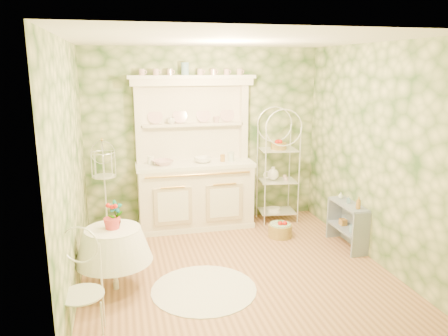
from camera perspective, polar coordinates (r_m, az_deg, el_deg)
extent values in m
plane|color=tan|center=(5.50, 1.26, -12.93)|extent=(3.60, 3.60, 0.00)
plane|color=white|center=(4.94, 1.42, 16.42)|extent=(3.60, 3.60, 0.00)
plane|color=beige|center=(4.92, -19.38, -0.16)|extent=(3.60, 3.60, 0.00)
plane|color=beige|center=(5.78, 18.87, 1.79)|extent=(3.60, 3.60, 0.00)
plane|color=beige|center=(6.78, -2.60, 4.10)|extent=(3.60, 3.60, 0.00)
plane|color=beige|center=(3.41, 9.19, -5.35)|extent=(3.60, 3.60, 0.00)
cube|color=white|center=(6.51, -3.83, 1.86)|extent=(1.87, 0.61, 2.29)
cube|color=white|center=(6.90, 7.05, -0.14)|extent=(0.56, 0.43, 1.68)
cube|color=#8793AA|center=(6.23, 15.80, -7.37)|extent=(0.26, 0.67, 0.57)
cylinder|color=white|center=(5.05, -14.10, -11.83)|extent=(0.64, 0.64, 0.64)
cube|color=white|center=(4.19, -18.17, -14.89)|extent=(0.57, 0.57, 0.99)
cube|color=white|center=(6.42, -15.24, -3.18)|extent=(0.32, 0.32, 1.33)
cylinder|color=#AB8D45|center=(6.43, 7.34, -7.89)|extent=(0.42, 0.42, 0.24)
cylinder|color=white|center=(5.03, -2.64, -15.54)|extent=(1.24, 1.24, 0.01)
imported|color=white|center=(6.44, -8.02, 0.48)|extent=(0.38, 0.38, 0.07)
imported|color=white|center=(6.54, -2.78, 0.78)|extent=(0.34, 0.34, 0.08)
imported|color=white|center=(6.54, -6.93, 5.99)|extent=(0.15, 0.15, 0.09)
imported|color=white|center=(6.64, -0.98, 6.18)|extent=(0.13, 0.13, 0.10)
imported|color=#3F7238|center=(4.85, -13.98, -6.14)|extent=(0.18, 0.14, 0.31)
imported|color=#AC7932|center=(5.92, 17.15, -4.51)|extent=(0.07, 0.07, 0.16)
imported|color=#76A3BD|center=(6.13, 15.95, -4.10)|extent=(0.06, 0.06, 0.10)
imported|color=silver|center=(6.31, 15.00, -3.60)|extent=(0.08, 0.08, 0.09)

